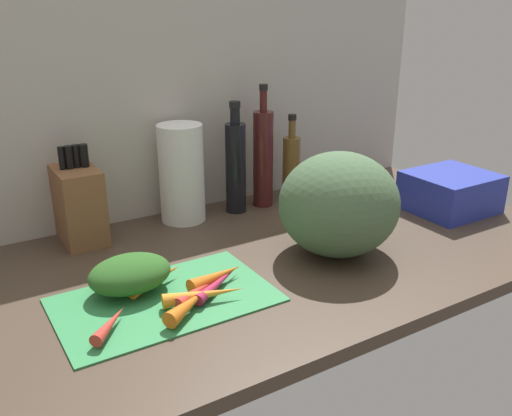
{
  "coord_description": "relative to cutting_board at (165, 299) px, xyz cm",
  "views": [
    {
      "loc": [
        -57.33,
        -100.16,
        56.25
      ],
      "look_at": [
        2.03,
        -3.91,
        13.53
      ],
      "focal_mm": 38.53,
      "sensor_mm": 36.0,
      "label": 1
    }
  ],
  "objects": [
    {
      "name": "winter_squash",
      "position": [
        43.83,
        -0.16,
        11.79
      ],
      "size": [
        28.27,
        27.54,
        24.37
      ],
      "primitive_type": "ellipsoid",
      "color": "#4C6B47",
      "rests_on": "ground_plane"
    },
    {
      "name": "paper_towel_roll",
      "position": [
        21.57,
        38.16,
        12.79
      ],
      "size": [
        11.99,
        11.99,
        26.38
      ],
      "primitive_type": "cylinder",
      "color": "white",
      "rests_on": "ground_plane"
    },
    {
      "name": "knife_block",
      "position": [
        -5.84,
        38.67,
        9.31
      ],
      "size": [
        9.77,
        15.58,
        24.28
      ],
      "color": "brown",
      "rests_on": "ground_plane"
    },
    {
      "name": "carrot_0",
      "position": [
        11.09,
        -2.12,
        1.6
      ],
      "size": [
        15.22,
        10.85,
        2.39
      ],
      "primitive_type": "cone",
      "rotation": [
        0.0,
        1.57,
        0.56
      ],
      "color": "#B2264C",
      "rests_on": "cutting_board"
    },
    {
      "name": "carrot_greens_pile",
      "position": [
        -4.64,
        6.62,
        3.98
      ],
      "size": [
        16.94,
        13.03,
        7.17
      ],
      "primitive_type": "ellipsoid",
      "color": "#2D6023",
      "rests_on": "cutting_board"
    },
    {
      "name": "carrot_6",
      "position": [
        1.79,
        -7.6,
        2.05
      ],
      "size": [
        12.74,
        9.52,
        3.3
      ],
      "primitive_type": "cone",
      "rotation": [
        0.0,
        1.57,
        0.55
      ],
      "color": "orange",
      "rests_on": "cutting_board"
    },
    {
      "name": "bottle_0",
      "position": [
        37.17,
        36.4,
        13.02
      ],
      "size": [
        5.72,
        5.72,
        31.21
      ],
      "color": "black",
      "rests_on": "ground_plane"
    },
    {
      "name": "wall_back",
      "position": [
        22.27,
        47.16,
        29.6
      ],
      "size": [
        170.0,
        3.0,
        60.0
      ],
      "primitive_type": "cube",
      "color": "#BCB7AD",
      "rests_on": "ground_plane"
    },
    {
      "name": "carrot_2",
      "position": [
        7.04,
        -2.71,
        1.69
      ],
      "size": [
        14.82,
        9.12,
        2.59
      ],
      "primitive_type": "cone",
      "rotation": [
        0.0,
        1.57,
        0.46
      ],
      "color": "red",
      "rests_on": "cutting_board"
    },
    {
      "name": "carrot_4",
      "position": [
        -12.85,
        -5.62,
        1.64
      ],
      "size": [
        9.54,
        9.95,
        2.48
      ],
      "primitive_type": "cone",
      "rotation": [
        0.0,
        1.57,
        0.82
      ],
      "color": "red",
      "rests_on": "cutting_board"
    },
    {
      "name": "carrot_3",
      "position": [
        0.34,
        5.39,
        2.09
      ],
      "size": [
        13.96,
        8.3,
        3.37
      ],
      "primitive_type": "cone",
      "rotation": [
        0.0,
        1.57,
        0.39
      ],
      "color": "orange",
      "rests_on": "cutting_board"
    },
    {
      "name": "bottle_2",
      "position": [
        56.08,
        36.38,
        9.88
      ],
      "size": [
        5.15,
        5.15,
        25.79
      ],
      "color": "brown",
      "rests_on": "ground_plane"
    },
    {
      "name": "dish_rack",
      "position": [
        89.43,
        5.05,
        5.03
      ],
      "size": [
        22.7,
        20.33,
        10.87
      ],
      "primitive_type": "cube",
      "color": "#2838AD",
      "rests_on": "ground_plane"
    },
    {
      "name": "carrot_5",
      "position": [
        5.93,
        -5.61,
        1.89
      ],
      "size": [
        16.62,
        6.54,
        2.98
      ],
      "primitive_type": "cone",
      "rotation": [
        0.0,
        1.57,
        -0.22
      ],
      "color": "orange",
      "rests_on": "cutting_board"
    },
    {
      "name": "carrot_1",
      "position": [
        11.43,
        -0.42,
        2.07
      ],
      "size": [
        13.91,
        6.24,
        3.35
      ],
      "primitive_type": "cone",
      "rotation": [
        0.0,
        1.57,
        0.22
      ],
      "color": "orange",
      "rests_on": "cutting_board"
    },
    {
      "name": "bottle_1",
      "position": [
        46.36,
        36.63,
        14.01
      ],
      "size": [
        5.75,
        5.75,
        35.02
      ],
      "color": "#471919",
      "rests_on": "ground_plane"
    },
    {
      "name": "ground_plane",
      "position": [
        22.27,
        8.66,
        -1.9
      ],
      "size": [
        170.0,
        80.0,
        3.0
      ],
      "primitive_type": "cube",
      "color": "#47382B"
    },
    {
      "name": "cutting_board",
      "position": [
        0.0,
        0.0,
        0.0
      ],
      "size": [
        42.74,
        26.39,
        0.8
      ],
      "primitive_type": "cube",
      "color": "#338C4C",
      "rests_on": "ground_plane"
    }
  ]
}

